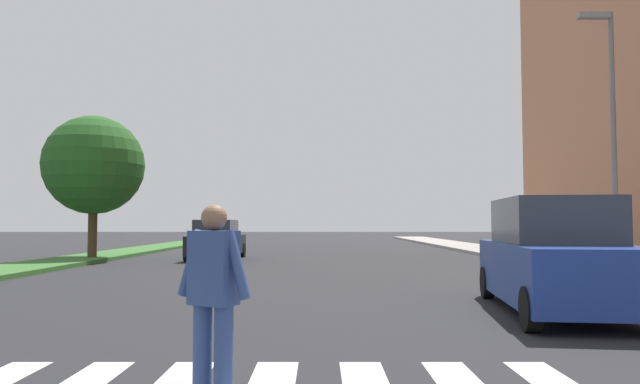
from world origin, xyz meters
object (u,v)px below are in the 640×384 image
Objects in this scene: pedestrian_performer at (213,295)px; suv_crossing at (555,258)px; tree_far at (93,165)px; sedan_midblock at (216,241)px; street_lamp_right at (609,117)px.

pedestrian_performer is 0.35× the size of suv_crossing.
sedan_midblock is (4.96, 0.66, -3.13)m from tree_far.
suv_crossing is (-4.28, -6.49, -3.66)m from street_lamp_right.
tree_far is 0.77× the size of street_lamp_right.
tree_far is at bearing -172.38° from sedan_midblock.
sedan_midblock is at bearing 7.62° from tree_far.
tree_far is at bearing 114.12° from pedestrian_performer.
pedestrian_performer is 19.72m from sedan_midblock.
tree_far is 5.90m from sedan_midblock.
tree_far is 20.76m from pedestrian_performer.
pedestrian_performer is at bearing -128.53° from street_lamp_right.
sedan_midblock is (-8.40, 14.30, -0.16)m from suv_crossing.
tree_far is 19.05m from street_lamp_right.
pedestrian_performer is 0.39× the size of sedan_midblock.
suv_crossing is at bearing -45.59° from tree_far.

